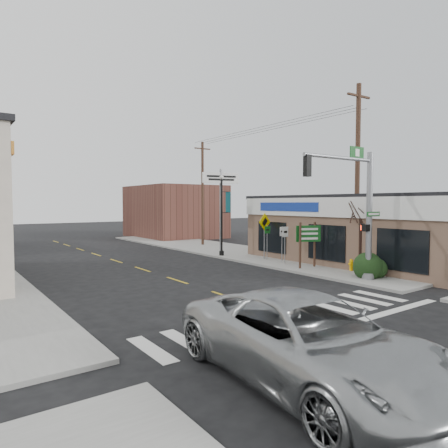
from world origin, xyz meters
TOP-DOWN VIEW (x-y plane):
  - ground at (0.00, 0.00)m, footprint 140.00×140.00m
  - sidewalk_right at (9.00, 13.00)m, footprint 6.00×38.00m
  - center_line at (0.00, 8.00)m, footprint 0.12×56.00m
  - crosswalk at (0.00, 0.40)m, footprint 11.00×2.20m
  - thrift_store at (14.50, 6.00)m, footprint 12.00×14.00m
  - bldg_distant_right at (12.00, 30.00)m, footprint 8.00×10.00m
  - suv at (-3.20, -3.22)m, footprint 3.47×6.69m
  - traffic_signal_pole at (6.47, 2.41)m, footprint 4.86×0.38m
  - guide_sign at (7.45, 6.43)m, footprint 1.45×0.13m
  - fire_hydrant at (8.50, 4.32)m, footprint 0.20×0.20m
  - ped_crossing_sign at (7.83, 10.50)m, footprint 1.15×0.08m
  - lamp_post at (6.63, 13.50)m, footprint 0.71×0.56m
  - dance_center_sign at (7.59, 15.03)m, footprint 2.86×0.18m
  - bare_tree at (8.52, 3.79)m, footprint 2.16×2.16m
  - shrub_front at (7.54, 2.67)m, footprint 1.40×1.40m
  - shrub_back at (11.00, 6.94)m, footprint 1.20×1.20m
  - utility_pole_near at (9.17, 4.52)m, footprint 1.74×0.26m
  - utility_pole_far at (9.43, 20.34)m, footprint 1.54×0.23m

SIDE VIEW (x-z plane):
  - ground at x=0.00m, z-range 0.00..0.00m
  - center_line at x=0.00m, z-range 0.00..0.01m
  - crosswalk at x=0.00m, z-range 0.00..0.01m
  - sidewalk_right at x=9.00m, z-range 0.00..0.13m
  - fire_hydrant at x=8.50m, z-range 0.16..0.79m
  - shrub_back at x=11.00m, z-range 0.13..1.03m
  - shrub_front at x=7.54m, z-range 0.13..1.18m
  - suv at x=-3.20m, z-range 0.00..1.80m
  - guide_sign at x=7.45m, z-range 0.52..3.05m
  - thrift_store at x=14.50m, z-range 0.00..4.00m
  - ped_crossing_sign at x=7.83m, z-range 0.66..3.62m
  - bldg_distant_right at x=12.00m, z-range 0.00..5.60m
  - lamp_post at x=6.63m, z-range 0.57..6.06m
  - bare_tree at x=8.52m, z-range 1.37..5.69m
  - traffic_signal_pole at x=6.47m, z-range 0.72..6.87m
  - utility_pole_far at x=9.43m, z-range 0.24..9.11m
  - dance_center_sign at x=7.59m, z-range 1.73..7.82m
  - utility_pole_near at x=9.17m, z-range 0.26..10.24m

